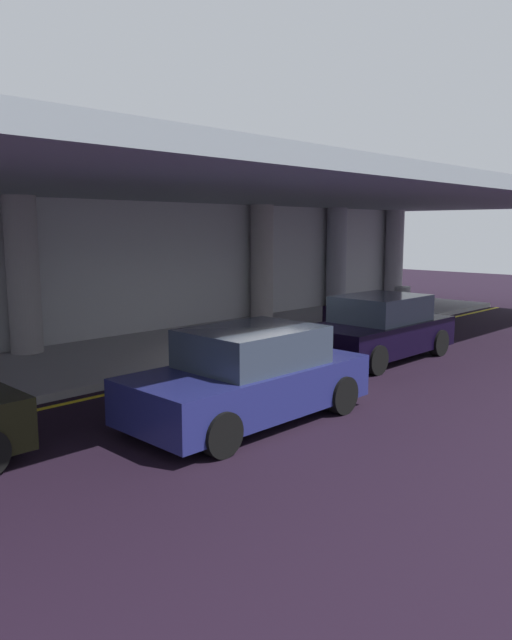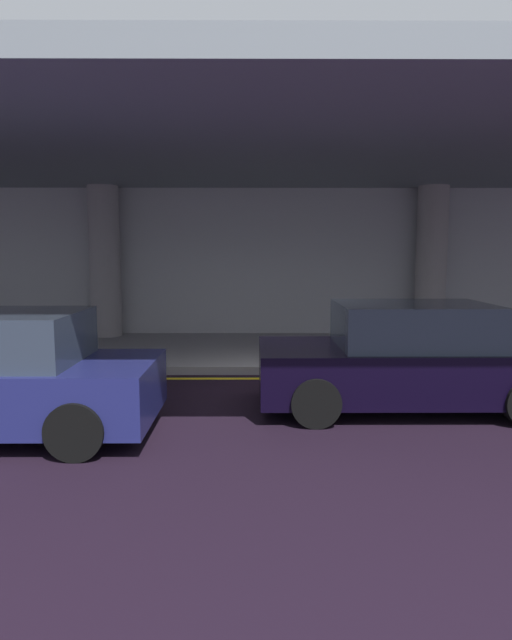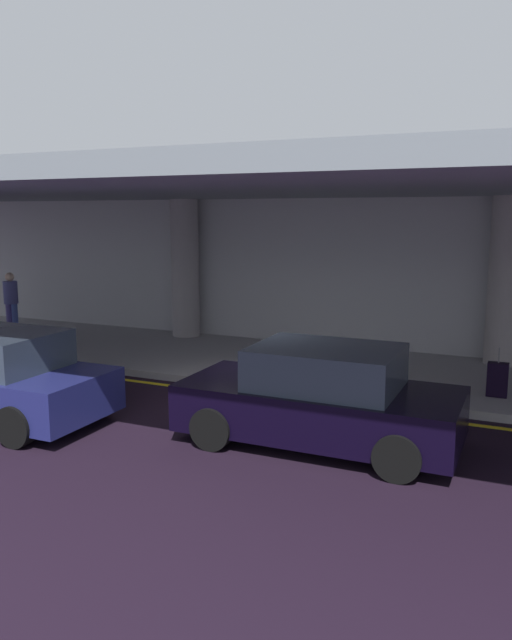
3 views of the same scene
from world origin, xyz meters
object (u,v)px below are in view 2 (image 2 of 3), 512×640
at_px(support_column_far_left, 105,262).
at_px(support_column_left_mid, 431,262).
at_px(car_black, 407,359).
at_px(suitcase_upright_primary, 476,340).

distance_m(support_column_far_left, support_column_left_mid, 8.00).
bearing_deg(support_column_far_left, car_black, -45.71).
distance_m(support_column_far_left, suitcase_upright_primary, 8.66).
bearing_deg(suitcase_upright_primary, car_black, -120.42).
bearing_deg(car_black, support_column_far_left, -45.69).
bearing_deg(support_column_left_mid, car_black, -110.35).
height_order(support_column_far_left, suitcase_upright_primary, support_column_far_left).
distance_m(car_black, suitcase_upright_primary, 3.95).
bearing_deg(suitcase_upright_primary, support_column_left_mid, 96.55).
distance_m(support_column_left_mid, suitcase_upright_primary, 3.11).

